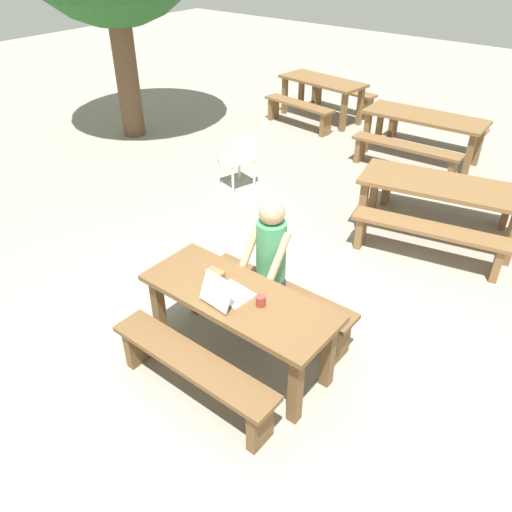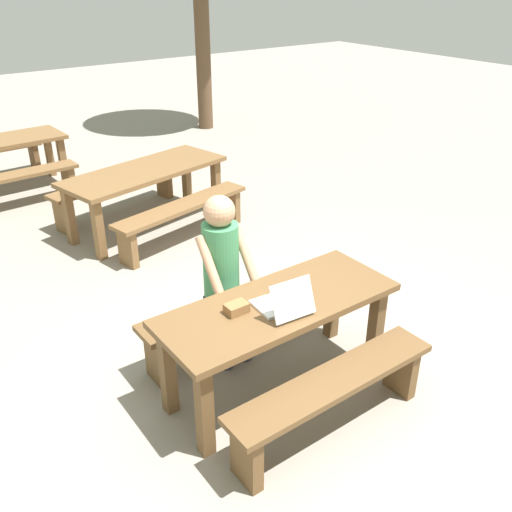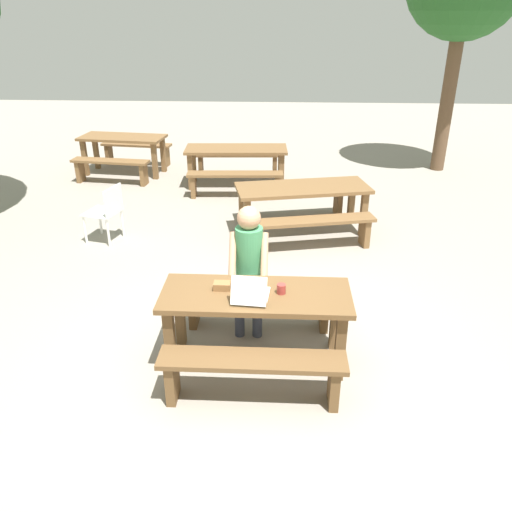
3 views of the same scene
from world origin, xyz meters
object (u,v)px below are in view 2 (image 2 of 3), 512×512
person_seated (224,268)px  picnic_table_mid (145,178)px  picnic_table_front (278,317)px  small_pouch (237,308)px  laptop (284,302)px  coffee_mug (303,285)px

person_seated → picnic_table_mid: bearing=76.5°
picnic_table_front → person_seated: person_seated is taller
person_seated → small_pouch: bearing=-114.1°
laptop → person_seated: (-0.05, 0.64, -0.01)m
coffee_mug → picnic_table_mid: 3.15m
laptop → coffee_mug: 0.29m
laptop → coffee_mug: (0.27, 0.11, -0.02)m
picnic_table_front → person_seated: 0.58m
coffee_mug → picnic_table_mid: size_ratio=0.04×
small_pouch → picnic_table_mid: (0.84, 3.08, -0.16)m
laptop → picnic_table_mid: laptop is taller
picnic_table_front → laptop: size_ratio=4.54×
picnic_table_front → small_pouch: bearing=169.4°
picnic_table_mid → coffee_mug: bearing=-107.7°
coffee_mug → person_seated: 0.62m
laptop → coffee_mug: bearing=-152.7°
small_pouch → coffee_mug: bearing=-5.2°
laptop → person_seated: 0.64m
small_pouch → laptop: bearing=-30.6°
small_pouch → person_seated: 0.53m
laptop → coffee_mug: size_ratio=4.21×
person_seated → coffee_mug: bearing=-58.6°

